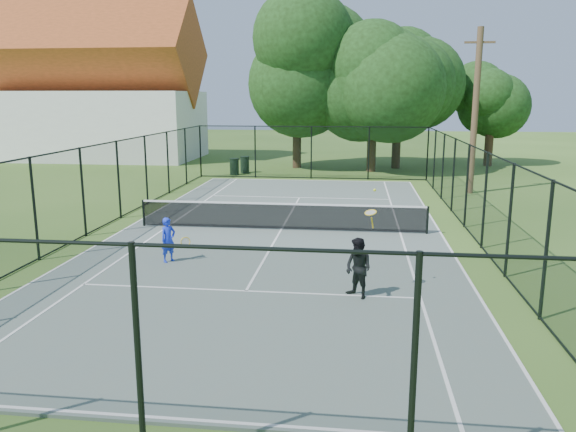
# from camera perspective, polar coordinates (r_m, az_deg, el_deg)

# --- Properties ---
(ground) EXTENTS (120.00, 120.00, 0.00)m
(ground) POSITION_cam_1_polar(r_m,az_deg,el_deg) (19.69, -0.69, -1.56)
(ground) COLOR #3A5D1F
(tennis_court) EXTENTS (11.00, 24.00, 0.06)m
(tennis_court) POSITION_cam_1_polar(r_m,az_deg,el_deg) (19.69, -0.69, -1.47)
(tennis_court) COLOR slate
(tennis_court) RESTS_ON ground
(tennis_net) EXTENTS (10.08, 0.08, 0.95)m
(tennis_net) POSITION_cam_1_polar(r_m,az_deg,el_deg) (19.57, -0.69, 0.09)
(tennis_net) COLOR black
(tennis_net) RESTS_ON tennis_court
(fence) EXTENTS (13.10, 26.10, 3.00)m
(fence) POSITION_cam_1_polar(r_m,az_deg,el_deg) (19.39, -0.70, 2.75)
(fence) COLOR black
(fence) RESTS_ON ground
(tree_near_left) EXTENTS (7.69, 7.69, 10.03)m
(tree_near_left) POSITION_cam_1_polar(r_m,az_deg,el_deg) (37.08, 0.93, 14.43)
(tree_near_left) COLOR #332114
(tree_near_left) RESTS_ON ground
(tree_near_mid) EXTENTS (6.63, 6.63, 8.67)m
(tree_near_mid) POSITION_cam_1_polar(r_m,az_deg,el_deg) (35.61, 8.68, 13.06)
(tree_near_mid) COLOR #332114
(tree_near_mid) RESTS_ON ground
(tree_near_right) EXTENTS (6.06, 6.06, 8.37)m
(tree_near_right) POSITION_cam_1_polar(r_m,az_deg,el_deg) (37.56, 11.18, 12.88)
(tree_near_right) COLOR #332114
(tree_near_right) RESTS_ON ground
(tree_far_right) EXTENTS (4.74, 4.74, 6.27)m
(tree_far_right) POSITION_cam_1_polar(r_m,az_deg,el_deg) (40.44, 19.98, 10.28)
(tree_far_right) COLOR #332114
(tree_far_right) RESTS_ON ground
(building) EXTENTS (15.30, 8.15, 11.87)m
(building) POSITION_cam_1_polar(r_m,az_deg,el_deg) (45.39, -19.00, 11.79)
(building) COLOR silver
(building) RESTS_ON ground
(trash_bin_left) EXTENTS (0.58, 0.58, 0.99)m
(trash_bin_left) POSITION_cam_1_polar(r_m,az_deg,el_deg) (34.04, -5.47, 5.03)
(trash_bin_left) COLOR black
(trash_bin_left) RESTS_ON ground
(trash_bin_right) EXTENTS (0.58, 0.58, 1.02)m
(trash_bin_right) POSITION_cam_1_polar(r_m,az_deg,el_deg) (34.86, -4.42, 5.24)
(trash_bin_right) COLOR black
(trash_bin_right) RESTS_ON ground
(utility_pole) EXTENTS (1.40, 0.30, 7.79)m
(utility_pole) POSITION_cam_1_polar(r_m,az_deg,el_deg) (28.53, 18.48, 10.09)
(utility_pole) COLOR #4C3823
(utility_pole) RESTS_ON ground
(player_blue) EXTENTS (0.85, 0.55, 1.27)m
(player_blue) POSITION_cam_1_polar(r_m,az_deg,el_deg) (16.12, -12.05, -2.38)
(player_blue) COLOR #1931D6
(player_blue) RESTS_ON tennis_court
(player_black) EXTENTS (0.87, 0.92, 2.49)m
(player_black) POSITION_cam_1_polar(r_m,az_deg,el_deg) (13.06, 7.17, -5.25)
(player_black) COLOR black
(player_black) RESTS_ON tennis_court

